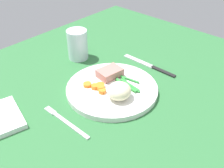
{
  "coord_description": "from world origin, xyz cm",
  "views": [
    {
      "loc": [
        -41.36,
        -44.29,
        48.73
      ],
      "look_at": [
        3.89,
        -3.23,
        4.6
      ],
      "focal_mm": 41.87,
      "sensor_mm": 36.0,
      "label": 1
    }
  ],
  "objects_px": {
    "meat_portion": "(110,73)",
    "water_glass": "(78,46)",
    "dinner_plate": "(112,89)",
    "fork": "(66,122)",
    "napkin": "(0,118)",
    "knife": "(150,66)"
  },
  "relations": [
    {
      "from": "knife",
      "to": "napkin",
      "type": "xyz_separation_m",
      "value": [
        -0.47,
        0.13,
        0.01
      ]
    },
    {
      "from": "fork",
      "to": "knife",
      "type": "relative_size",
      "value": 0.81
    },
    {
      "from": "meat_portion",
      "to": "napkin",
      "type": "xyz_separation_m",
      "value": [
        -0.32,
        0.09,
        -0.02
      ]
    },
    {
      "from": "fork",
      "to": "knife",
      "type": "distance_m",
      "value": 0.36
    },
    {
      "from": "meat_portion",
      "to": "fork",
      "type": "distance_m",
      "value": 0.22
    },
    {
      "from": "knife",
      "to": "napkin",
      "type": "distance_m",
      "value": 0.49
    },
    {
      "from": "meat_portion",
      "to": "water_glass",
      "type": "relative_size",
      "value": 0.7
    },
    {
      "from": "meat_portion",
      "to": "knife",
      "type": "bearing_deg",
      "value": -16.48
    },
    {
      "from": "dinner_plate",
      "to": "fork",
      "type": "bearing_deg",
      "value": -179.16
    },
    {
      "from": "meat_portion",
      "to": "water_glass",
      "type": "bearing_deg",
      "value": 80.31
    },
    {
      "from": "knife",
      "to": "water_glass",
      "type": "xyz_separation_m",
      "value": [
        -0.12,
        0.22,
        0.04
      ]
    },
    {
      "from": "water_glass",
      "to": "napkin",
      "type": "height_order",
      "value": "water_glass"
    },
    {
      "from": "fork",
      "to": "water_glass",
      "type": "height_order",
      "value": "water_glass"
    },
    {
      "from": "water_glass",
      "to": "fork",
      "type": "bearing_deg",
      "value": -137.33
    },
    {
      "from": "fork",
      "to": "knife",
      "type": "xyz_separation_m",
      "value": [
        0.36,
        -0.0,
        -0.0
      ]
    },
    {
      "from": "dinner_plate",
      "to": "fork",
      "type": "distance_m",
      "value": 0.18
    },
    {
      "from": "fork",
      "to": "napkin",
      "type": "relative_size",
      "value": 1.24
    },
    {
      "from": "water_glass",
      "to": "napkin",
      "type": "distance_m",
      "value": 0.36
    },
    {
      "from": "dinner_plate",
      "to": "napkin",
      "type": "height_order",
      "value": "dinner_plate"
    },
    {
      "from": "dinner_plate",
      "to": "knife",
      "type": "relative_size",
      "value": 1.3
    },
    {
      "from": "meat_portion",
      "to": "knife",
      "type": "distance_m",
      "value": 0.16
    },
    {
      "from": "fork",
      "to": "water_glass",
      "type": "distance_m",
      "value": 0.33
    }
  ]
}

